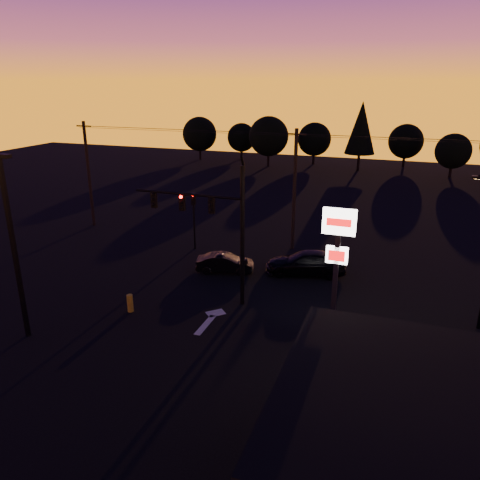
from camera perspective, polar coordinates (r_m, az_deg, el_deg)
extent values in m
plane|color=black|center=(24.50, -6.29, -11.13)|extent=(120.00, 120.00, 0.00)
cube|color=beige|center=(25.09, -4.24, -10.27)|extent=(0.35, 2.20, 0.01)
cube|color=beige|center=(26.21, -2.99, -8.88)|extent=(1.20, 1.20, 0.01)
cylinder|color=black|center=(25.67, 0.29, 0.25)|extent=(0.24, 0.24, 8.00)
cylinder|color=black|center=(24.64, 0.31, 9.54)|extent=(0.14, 0.52, 0.76)
cylinder|color=black|center=(26.28, -6.42, 5.57)|extent=(6.50, 0.16, 0.16)
cube|color=black|center=(25.81, -3.48, 4.26)|extent=(0.32, 0.22, 0.95)
sphere|color=black|center=(25.61, -3.61, 4.95)|extent=(0.18, 0.18, 0.18)
sphere|color=black|center=(25.68, -3.59, 4.30)|extent=(0.18, 0.18, 0.18)
sphere|color=black|center=(25.76, -3.58, 3.65)|extent=(0.18, 0.18, 0.18)
cube|color=black|center=(26.55, -7.06, 4.57)|extent=(0.32, 0.22, 0.95)
sphere|color=#FF0705|center=(26.36, -7.22, 5.24)|extent=(0.18, 0.18, 0.18)
sphere|color=black|center=(26.43, -7.20, 4.61)|extent=(0.18, 0.18, 0.18)
sphere|color=black|center=(26.50, -7.17, 3.98)|extent=(0.18, 0.18, 0.18)
cube|color=black|center=(27.39, -10.45, 4.84)|extent=(0.32, 0.22, 0.95)
sphere|color=black|center=(27.20, -10.63, 5.49)|extent=(0.18, 0.18, 0.18)
sphere|color=black|center=(27.27, -10.59, 4.88)|extent=(0.18, 0.18, 0.18)
sphere|color=black|center=(27.35, -10.55, 4.27)|extent=(0.18, 0.18, 0.18)
cube|color=black|center=(26.10, 0.66, -2.71)|extent=(0.22, 0.18, 0.28)
cylinder|color=black|center=(35.32, -5.60, 1.69)|extent=(0.14, 0.14, 3.60)
cube|color=black|center=(34.76, -5.71, 5.00)|extent=(0.30, 0.20, 0.90)
sphere|color=#FF0705|center=(34.58, -5.81, 5.46)|extent=(0.18, 0.18, 0.18)
sphere|color=black|center=(34.65, -5.80, 5.01)|extent=(0.18, 0.18, 0.18)
sphere|color=black|center=(34.71, -5.78, 4.57)|extent=(0.18, 0.18, 0.18)
cube|color=black|center=(24.61, -25.79, -1.32)|extent=(0.18, 0.18, 9.00)
cube|color=black|center=(23.33, -26.77, 9.12)|extent=(0.55, 0.30, 0.18)
cube|color=black|center=(22.48, 11.49, -5.14)|extent=(0.22, 0.22, 6.40)
cube|color=white|center=(21.45, 12.01, 2.20)|extent=(1.50, 0.25, 1.20)
cube|color=red|center=(21.32, 11.96, 2.10)|extent=(1.10, 0.02, 0.35)
cube|color=white|center=(21.96, 11.73, -1.80)|extent=(1.00, 0.22, 0.80)
cube|color=red|center=(21.84, 11.68, -1.92)|extent=(0.75, 0.02, 0.50)
cube|color=black|center=(25.02, 26.99, 6.81)|extent=(0.50, 0.22, 0.14)
plane|color=#FFB759|center=(25.03, 26.96, 6.64)|extent=(0.35, 0.35, 0.00)
cylinder|color=black|center=(42.42, -17.94, 7.54)|extent=(0.26, 0.26, 9.00)
cube|color=black|center=(41.86, -18.51, 13.04)|extent=(1.40, 0.10, 0.10)
cylinder|color=black|center=(34.66, 6.64, 5.94)|extent=(0.26, 0.26, 9.00)
cube|color=black|center=(33.98, 6.91, 12.69)|extent=(1.40, 0.10, 0.10)
cylinder|color=black|center=(36.52, -7.57, 13.02)|extent=(18.00, 0.02, 0.02)
cylinder|color=black|center=(37.05, -7.14, 13.19)|extent=(18.00, 0.02, 0.02)
cylinder|color=black|center=(37.59, -6.71, 13.21)|extent=(18.00, 0.02, 0.02)
cylinder|color=black|center=(32.56, 22.55, 11.06)|extent=(18.00, 0.02, 0.02)
cylinder|color=black|center=(33.15, 22.53, 11.26)|extent=(18.00, 0.02, 0.02)
cylinder|color=black|center=(33.75, 22.49, 11.30)|extent=(18.00, 0.02, 0.02)
cube|color=black|center=(18.87, 14.94, -16.81)|extent=(2.20, 0.05, 1.60)
cube|color=black|center=(19.02, 24.39, -17.73)|extent=(2.20, 0.05, 1.60)
cylinder|color=gold|center=(26.84, -13.25, -7.50)|extent=(0.33, 0.33, 1.00)
cylinder|color=black|center=(76.68, -4.88, 10.33)|extent=(0.36, 0.36, 1.62)
sphere|color=black|center=(76.26, -4.95, 12.75)|extent=(5.36, 5.36, 5.36)
cylinder|color=black|center=(77.21, 0.19, 10.37)|extent=(0.36, 0.36, 1.38)
sphere|color=black|center=(76.85, 0.19, 12.39)|extent=(4.54, 4.54, 4.54)
cylinder|color=black|center=(70.65, 3.46, 9.68)|extent=(0.36, 0.36, 1.75)
sphere|color=black|center=(70.18, 3.52, 12.50)|extent=(5.77, 5.78, 5.78)
cylinder|color=black|center=(73.12, 8.94, 9.70)|extent=(0.36, 0.36, 1.50)
sphere|color=black|center=(72.71, 9.06, 12.04)|extent=(4.95, 4.95, 4.95)
cylinder|color=black|center=(69.13, 14.23, 9.20)|extent=(0.36, 0.36, 2.38)
cone|color=black|center=(68.53, 14.55, 13.11)|extent=(4.18, 4.18, 7.12)
cylinder|color=black|center=(73.82, 19.31, 8.97)|extent=(0.36, 0.36, 1.50)
sphere|color=black|center=(73.42, 19.57, 11.27)|extent=(4.95, 4.95, 4.95)
cylinder|color=black|center=(68.12, 24.24, 7.55)|extent=(0.36, 0.36, 1.38)
sphere|color=black|center=(67.71, 24.56, 9.82)|extent=(4.54, 4.54, 4.54)
imported|color=black|center=(31.28, -1.84, -2.83)|extent=(4.03, 2.27, 1.26)
imported|color=black|center=(31.24, 8.02, -2.77)|extent=(5.62, 3.30, 1.53)
imported|color=black|center=(20.54, 17.50, -16.27)|extent=(3.30, 5.30, 1.37)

